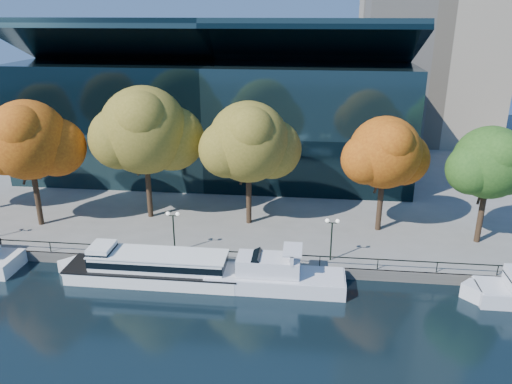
# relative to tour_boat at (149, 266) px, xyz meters

# --- Properties ---
(ground) EXTENTS (160.00, 160.00, 0.00)m
(ground) POSITION_rel_tour_boat_xyz_m (4.80, -0.94, -1.33)
(ground) COLOR black
(ground) RESTS_ON ground
(promenade) EXTENTS (90.00, 67.08, 1.00)m
(promenade) POSITION_rel_tour_boat_xyz_m (4.80, 35.44, -0.83)
(promenade) COLOR slate
(promenade) RESTS_ON ground
(railing) EXTENTS (88.20, 0.08, 0.99)m
(railing) POSITION_rel_tour_boat_xyz_m (4.80, 2.31, 0.60)
(railing) COLOR black
(railing) RESTS_ON promenade
(convention_building) EXTENTS (50.00, 24.57, 21.43)m
(convention_building) POSITION_rel_tour_boat_xyz_m (0.80, 30.85, 7.17)
(convention_building) COLOR black
(convention_building) RESTS_ON ground
(tour_boat) EXTENTS (16.55, 3.69, 3.14)m
(tour_boat) POSITION_rel_tour_boat_xyz_m (0.00, 0.00, 0.00)
(tour_boat) COLOR white
(tour_boat) RESTS_ON ground
(cruiser_near) EXTENTS (13.01, 3.35, 3.77)m
(cruiser_near) POSITION_rel_tour_boat_xyz_m (10.54, -0.11, -0.16)
(cruiser_near) COLOR silver
(cruiser_near) RESTS_ON ground
(tree_1) EXTENTS (9.96, 8.16, 13.09)m
(tree_1) POSITION_rel_tour_boat_xyz_m (-14.15, 8.16, 8.60)
(tree_1) COLOR black
(tree_1) RESTS_ON promenade
(tree_2) EXTENTS (11.38, 9.33, 14.15)m
(tree_2) POSITION_rel_tour_boat_xyz_m (-3.31, 11.49, 9.07)
(tree_2) COLOR black
(tree_2) RESTS_ON promenade
(tree_3) EXTENTS (10.22, 8.38, 12.90)m
(tree_3) POSITION_rel_tour_boat_xyz_m (7.57, 11.00, 8.30)
(tree_3) COLOR black
(tree_3) RESTS_ON promenade
(tree_4) EXTENTS (8.85, 7.26, 11.75)m
(tree_4) POSITION_rel_tour_boat_xyz_m (20.95, 10.77, 7.71)
(tree_4) COLOR black
(tree_4) RESTS_ON promenade
(tree_5) EXTENTS (8.45, 6.93, 11.43)m
(tree_5) POSITION_rel_tour_boat_xyz_m (30.22, 8.97, 7.55)
(tree_5) COLOR black
(tree_5) RESTS_ON promenade
(lamp_1) EXTENTS (1.26, 0.36, 4.03)m
(lamp_1) POSITION_rel_tour_boat_xyz_m (1.37, 3.56, 2.65)
(lamp_1) COLOR black
(lamp_1) RESTS_ON promenade
(lamp_2) EXTENTS (1.26, 0.36, 4.03)m
(lamp_2) POSITION_rel_tour_boat_xyz_m (15.77, 3.56, 2.65)
(lamp_2) COLOR black
(lamp_2) RESTS_ON promenade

